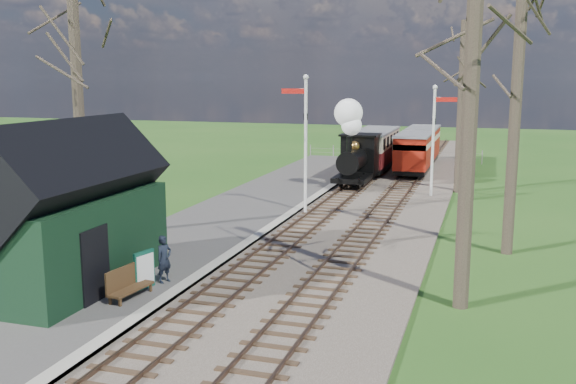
{
  "coord_description": "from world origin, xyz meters",
  "views": [
    {
      "loc": [
        7.0,
        -11.08,
        6.11
      ],
      "look_at": [
        -0.52,
        12.84,
        1.6
      ],
      "focal_mm": 40.0,
      "sensor_mm": 36.0,
      "label": 1
    }
  ],
  "objects_px": {
    "coach": "(374,148)",
    "person": "(164,259)",
    "semaphore_far": "(435,132)",
    "sign_board": "(144,270)",
    "semaphore_near": "(304,134)",
    "red_carriage_b": "(423,144)",
    "locomotive": "(355,149)",
    "red_carriage_a": "(414,153)",
    "station_shed": "(68,214)",
    "bench": "(127,283)"
  },
  "relations": [
    {
      "from": "coach",
      "to": "red_carriage_b",
      "type": "height_order",
      "value": "coach"
    },
    {
      "from": "semaphore_near",
      "to": "coach",
      "type": "height_order",
      "value": "semaphore_near"
    },
    {
      "from": "red_carriage_a",
      "to": "person",
      "type": "bearing_deg",
      "value": -100.5
    },
    {
      "from": "coach",
      "to": "red_carriage_a",
      "type": "bearing_deg",
      "value": -16.35
    },
    {
      "from": "semaphore_near",
      "to": "red_carriage_b",
      "type": "height_order",
      "value": "semaphore_near"
    },
    {
      "from": "red_carriage_b",
      "to": "person",
      "type": "distance_m",
      "value": 29.74
    },
    {
      "from": "red_carriage_b",
      "to": "bench",
      "type": "bearing_deg",
      "value": -98.76
    },
    {
      "from": "sign_board",
      "to": "person",
      "type": "xyz_separation_m",
      "value": [
        0.26,
        0.69,
        0.15
      ]
    },
    {
      "from": "locomotive",
      "to": "red_carriage_a",
      "type": "xyz_separation_m",
      "value": [
        2.61,
        5.31,
        -0.72
      ]
    },
    {
      "from": "semaphore_near",
      "to": "red_carriage_b",
      "type": "xyz_separation_m",
      "value": [
        3.37,
        18.39,
        -2.14
      ]
    },
    {
      "from": "semaphore_near",
      "to": "red_carriage_a",
      "type": "distance_m",
      "value": 13.5
    },
    {
      "from": "person",
      "to": "station_shed",
      "type": "bearing_deg",
      "value": 133.99
    },
    {
      "from": "coach",
      "to": "person",
      "type": "height_order",
      "value": "coach"
    },
    {
      "from": "semaphore_far",
      "to": "red_carriage_b",
      "type": "bearing_deg",
      "value": 98.15
    },
    {
      "from": "semaphore_far",
      "to": "person",
      "type": "bearing_deg",
      "value": -110.03
    },
    {
      "from": "station_shed",
      "to": "locomotive",
      "type": "bearing_deg",
      "value": 77.66
    },
    {
      "from": "station_shed",
      "to": "locomotive",
      "type": "relative_size",
      "value": 1.31
    },
    {
      "from": "station_shed",
      "to": "semaphore_near",
      "type": "height_order",
      "value": "semaphore_near"
    },
    {
      "from": "coach",
      "to": "locomotive",
      "type": "bearing_deg",
      "value": -90.11
    },
    {
      "from": "locomotive",
      "to": "semaphore_far",
      "type": "bearing_deg",
      "value": -19.88
    },
    {
      "from": "red_carriage_b",
      "to": "bench",
      "type": "distance_m",
      "value": 31.26
    },
    {
      "from": "semaphore_far",
      "to": "sign_board",
      "type": "xyz_separation_m",
      "value": [
        -6.46,
        -17.7,
        -2.6
      ]
    },
    {
      "from": "coach",
      "to": "person",
      "type": "distance_m",
      "value": 24.74
    },
    {
      "from": "bench",
      "to": "coach",
      "type": "bearing_deg",
      "value": 85.28
    },
    {
      "from": "red_carriage_b",
      "to": "person",
      "type": "relative_size",
      "value": 3.61
    },
    {
      "from": "semaphore_near",
      "to": "person",
      "type": "relative_size",
      "value": 4.46
    },
    {
      "from": "semaphore_near",
      "to": "semaphore_far",
      "type": "xyz_separation_m",
      "value": [
        5.14,
        6.0,
        -0.27
      ]
    },
    {
      "from": "red_carriage_a",
      "to": "red_carriage_b",
      "type": "relative_size",
      "value": 1.0
    },
    {
      "from": "red_carriage_b",
      "to": "semaphore_far",
      "type": "bearing_deg",
      "value": -81.85
    },
    {
      "from": "red_carriage_a",
      "to": "locomotive",
      "type": "bearing_deg",
      "value": -116.21
    },
    {
      "from": "semaphore_near",
      "to": "bench",
      "type": "xyz_separation_m",
      "value": [
        -1.39,
        -12.49,
        -3.02
      ]
    },
    {
      "from": "coach",
      "to": "red_carriage_b",
      "type": "bearing_deg",
      "value": 61.24
    },
    {
      "from": "locomotive",
      "to": "coach",
      "type": "bearing_deg",
      "value": 89.89
    },
    {
      "from": "coach",
      "to": "red_carriage_b",
      "type": "relative_size",
      "value": 1.53
    },
    {
      "from": "coach",
      "to": "sign_board",
      "type": "bearing_deg",
      "value": -94.7
    },
    {
      "from": "semaphore_far",
      "to": "red_carriage_a",
      "type": "xyz_separation_m",
      "value": [
        -1.77,
        6.89,
        -1.87
      ]
    },
    {
      "from": "station_shed",
      "to": "semaphore_near",
      "type": "xyz_separation_m",
      "value": [
        3.53,
        12.0,
        1.35
      ]
    },
    {
      "from": "coach",
      "to": "bench",
      "type": "bearing_deg",
      "value": -94.72
    },
    {
      "from": "station_shed",
      "to": "red_carriage_b",
      "type": "bearing_deg",
      "value": 77.21
    },
    {
      "from": "semaphore_near",
      "to": "red_carriage_a",
      "type": "bearing_deg",
      "value": 75.35
    },
    {
      "from": "red_carriage_a",
      "to": "sign_board",
      "type": "relative_size",
      "value": 4.61
    },
    {
      "from": "semaphore_far",
      "to": "person",
      "type": "xyz_separation_m",
      "value": [
        -6.2,
        -17.01,
        -2.45
      ]
    },
    {
      "from": "semaphore_far",
      "to": "coach",
      "type": "distance_m",
      "value": 8.99
    },
    {
      "from": "station_shed",
      "to": "semaphore_far",
      "type": "bearing_deg",
      "value": 64.28
    },
    {
      "from": "station_shed",
      "to": "semaphore_near",
      "type": "bearing_deg",
      "value": 73.62
    },
    {
      "from": "semaphore_near",
      "to": "locomotive",
      "type": "distance_m",
      "value": 7.75
    },
    {
      "from": "semaphore_far",
      "to": "coach",
      "type": "bearing_deg",
      "value": 119.75
    },
    {
      "from": "station_shed",
      "to": "locomotive",
      "type": "xyz_separation_m",
      "value": [
        4.29,
        19.59,
        -0.07
      ]
    },
    {
      "from": "coach",
      "to": "person",
      "type": "bearing_deg",
      "value": -94.24
    },
    {
      "from": "red_carriage_a",
      "to": "red_carriage_b",
      "type": "distance_m",
      "value": 5.5
    }
  ]
}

